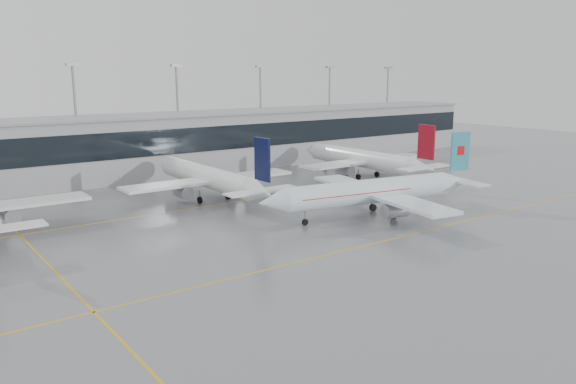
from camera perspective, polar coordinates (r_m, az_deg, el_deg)
ground at (r=67.27m, az=6.11°, el=-5.87°), size 320.00×320.00×0.00m
taxi_line_main at (r=67.27m, az=6.11°, el=-5.86°), size 120.00×0.25×0.01m
taxi_line_north at (r=90.82m, az=-6.76°, el=-1.21°), size 120.00×0.25×0.01m
taxi_line_cross at (r=66.70m, az=-23.05°, el=-6.93°), size 0.25×60.00×0.01m
terminal at (r=118.29m, az=-14.58°, el=4.48°), size 180.00×15.00×12.00m
terminal_glass at (r=111.19m, az=-13.15°, el=4.88°), size 180.00×0.20×5.00m
terminal_roof at (r=117.70m, az=-14.73°, el=7.48°), size 182.00×16.00×0.40m
light_masts at (r=123.21m, az=-15.81°, el=8.13°), size 156.40×1.00×22.60m
air_canada_jet at (r=82.90m, az=9.03°, el=0.09°), size 36.92×29.95×11.67m
parked_jet_c at (r=93.23m, az=-7.94°, el=1.43°), size 29.64×36.96×11.72m
parked_jet_d at (r=113.86m, az=7.73°, el=3.32°), size 29.64×36.96×11.72m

